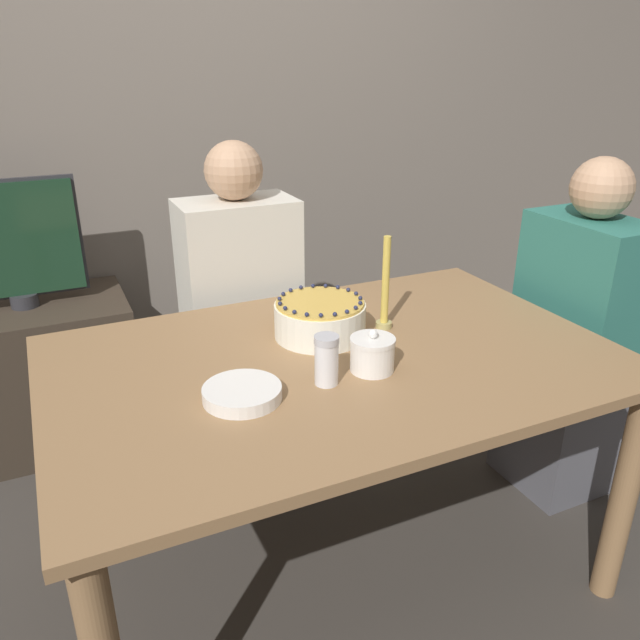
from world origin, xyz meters
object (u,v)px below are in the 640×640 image
sugar_shaker (326,360)px  person_man_blue_shirt (242,333)px  cake (320,319)px  candle (385,292)px  tv_monitor (13,243)px  person_woman_floral (572,354)px  sugar_bowl (372,354)px

sugar_shaker → person_man_blue_shirt: person_man_blue_shirt is taller
cake → candle: size_ratio=0.94×
cake → person_man_blue_shirt: (-0.06, 0.54, -0.25)m
tv_monitor → cake: bearing=-51.9°
tv_monitor → candle: bearing=-46.4°
candle → tv_monitor: (-0.97, 1.01, -0.00)m
cake → sugar_shaker: size_ratio=2.05×
person_man_blue_shirt → cake: bearing=96.7°
person_man_blue_shirt → person_woman_floral: (0.99, -0.62, -0.01)m
person_woman_floral → tv_monitor: (-1.70, 1.07, 0.32)m
sugar_shaker → tv_monitor: tv_monitor is taller
cake → person_man_blue_shirt: bearing=96.7°
sugar_shaker → person_man_blue_shirt: (0.04, 0.80, -0.27)m
sugar_bowl → person_woman_floral: size_ratio=0.10×
sugar_shaker → person_woman_floral: bearing=10.0°
sugar_shaker → person_woman_floral: 1.08m
person_woman_floral → tv_monitor: 2.03m
candle → person_woman_floral: bearing=-4.1°
cake → tv_monitor: size_ratio=0.54×
cake → person_woman_floral: size_ratio=0.22×
sugar_bowl → sugar_shaker: sugar_shaker is taller
sugar_bowl → person_man_blue_shirt: (-0.10, 0.79, -0.25)m
cake → candle: candle is taller
sugar_bowl → tv_monitor: 1.47m
sugar_shaker → person_woman_floral: person_woman_floral is taller
cake → tv_monitor: bearing=128.1°
sugar_bowl → sugar_shaker: (-0.13, -0.01, 0.02)m
person_man_blue_shirt → person_woman_floral: size_ratio=1.03×
person_man_blue_shirt → tv_monitor: size_ratio=2.54×
cake → sugar_shaker: sugar_shaker is taller
person_man_blue_shirt → person_woman_floral: 1.17m
sugar_shaker → candle: bearing=38.2°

